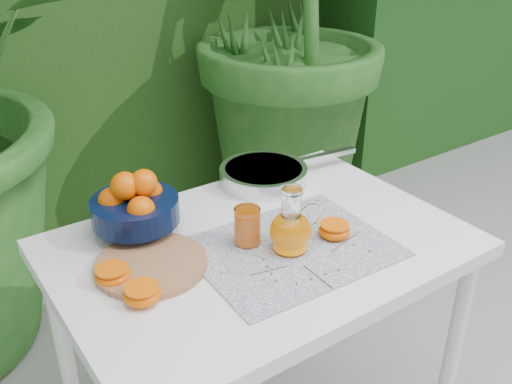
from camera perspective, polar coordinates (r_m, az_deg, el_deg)
potted_plant_right at (r=2.83m, az=1.49°, el=17.51°), size 2.57×2.57×2.05m
white_table at (r=1.47m, az=0.45°, el=-7.63°), size 1.00×0.70×0.75m
placemat at (r=1.40m, az=3.59°, el=-5.66°), size 0.48×0.38×0.00m
cutting_board at (r=1.35m, az=-10.46°, el=-7.14°), size 0.34×0.34×0.02m
fruit_bowl at (r=1.45m, az=-12.06°, el=-1.26°), size 0.24×0.24×0.17m
juice_pitcher at (r=1.36m, az=3.54°, el=-3.69°), size 0.15×0.12×0.17m
juice_tumbler at (r=1.39m, az=-0.87°, el=-3.50°), size 0.08×0.08×0.10m
saute_pan at (r=1.70m, az=0.89°, el=1.83°), size 0.47×0.29×0.05m
orange_halves at (r=1.31m, az=-5.31°, el=-7.23°), size 0.62×0.22×0.04m
thyme_sprigs at (r=1.35m, az=5.79°, el=-6.88°), size 0.33×0.20×0.01m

